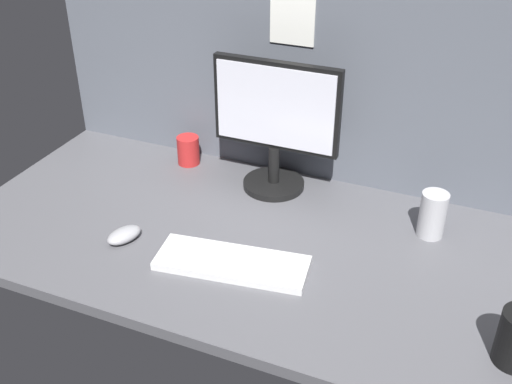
{
  "coord_description": "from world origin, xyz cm",
  "views": [
    {
      "loc": [
        39.79,
        -120.81,
        92.93
      ],
      "look_at": [
        -6.15,
        0.0,
        14.0
      ],
      "focal_mm": 42.93,
      "sensor_mm": 36.0,
      "label": 1
    }
  ],
  "objects_px": {
    "mug_steel": "(433,215)",
    "monitor": "(276,122)",
    "keyboard": "(232,263)",
    "mouse": "(124,235)",
    "mug_red_plastic": "(188,150)"
  },
  "relations": [
    {
      "from": "mouse",
      "to": "mug_steel",
      "type": "bearing_deg",
      "value": 46.19
    },
    {
      "from": "mug_red_plastic",
      "to": "mug_steel",
      "type": "height_order",
      "value": "mug_steel"
    },
    {
      "from": "mug_steel",
      "to": "mug_red_plastic",
      "type": "bearing_deg",
      "value": 172.33
    },
    {
      "from": "monitor",
      "to": "keyboard",
      "type": "relative_size",
      "value": 1.03
    },
    {
      "from": "monitor",
      "to": "mouse",
      "type": "bearing_deg",
      "value": -122.15
    },
    {
      "from": "keyboard",
      "to": "mouse",
      "type": "relative_size",
      "value": 3.85
    },
    {
      "from": "mug_steel",
      "to": "monitor",
      "type": "bearing_deg",
      "value": 170.65
    },
    {
      "from": "monitor",
      "to": "keyboard",
      "type": "xyz_separation_m",
      "value": [
        0.04,
        -0.4,
        -0.2
      ]
    },
    {
      "from": "monitor",
      "to": "keyboard",
      "type": "height_order",
      "value": "monitor"
    },
    {
      "from": "mouse",
      "to": "mug_steel",
      "type": "distance_m",
      "value": 0.79
    },
    {
      "from": "keyboard",
      "to": "mouse",
      "type": "xyz_separation_m",
      "value": [
        -0.3,
        -0.01,
        0.01
      ]
    },
    {
      "from": "monitor",
      "to": "keyboard",
      "type": "bearing_deg",
      "value": -83.65
    },
    {
      "from": "keyboard",
      "to": "mug_steel",
      "type": "distance_m",
      "value": 0.53
    },
    {
      "from": "mouse",
      "to": "mug_steel",
      "type": "relative_size",
      "value": 0.77
    },
    {
      "from": "mouse",
      "to": "monitor",
      "type": "bearing_deg",
      "value": 79.38
    }
  ]
}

